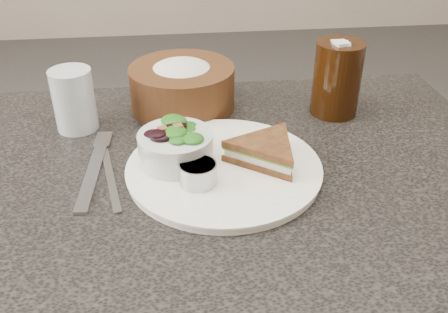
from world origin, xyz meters
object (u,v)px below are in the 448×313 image
dinner_plate (224,169)px  water_glass (74,100)px  sandwich (266,151)px  cola_glass (337,76)px  bread_basket (182,80)px  salad_bowl (176,143)px  dressing_ramekin (198,173)px

dinner_plate → water_glass: size_ratio=2.71×
dinner_plate → sandwich: (0.07, 0.00, 0.03)m
sandwich → cola_glass: size_ratio=0.93×
bread_basket → cola_glass: 0.30m
salad_bowl → dressing_ramekin: salad_bowl is taller
dressing_ramekin → salad_bowl: bearing=115.3°
salad_bowl → bread_basket: bearing=84.9°
dinner_plate → water_glass: bearing=144.6°
sandwich → dressing_ramekin: bearing=-120.5°
bread_basket → water_glass: size_ratio=1.80×
cola_glass → salad_bowl: bearing=-151.7°
dressing_ramekin → water_glass: size_ratio=0.50×
dinner_plate → cola_glass: 0.31m
sandwich → cola_glass: bearing=83.8°
dinner_plate → salad_bowl: salad_bowl is taller
dressing_ramekin → bread_basket: size_ratio=0.28×
sandwich → salad_bowl: (-0.14, 0.02, 0.02)m
sandwich → bread_basket: (-0.12, 0.24, 0.03)m
sandwich → cola_glass: (0.17, 0.18, 0.04)m
dinner_plate → bread_basket: 0.25m
water_glass → dinner_plate: bearing=-35.4°
dressing_ramekin → water_glass: water_glass is taller
cola_glass → water_glass: (-0.49, -0.01, -0.02)m
dinner_plate → dressing_ramekin: (-0.04, -0.04, 0.02)m
cola_glass → bread_basket: bearing=169.4°
dressing_ramekin → bread_basket: 0.29m
dressing_ramekin → bread_basket: bearing=92.1°
bread_basket → cola_glass: bearing=-10.6°
dressing_ramekin → dinner_plate: bearing=44.7°
dressing_ramekin → water_glass: 0.31m
salad_bowl → dressing_ramekin: bearing=-64.7°
sandwich → salad_bowl: size_ratio=1.20×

